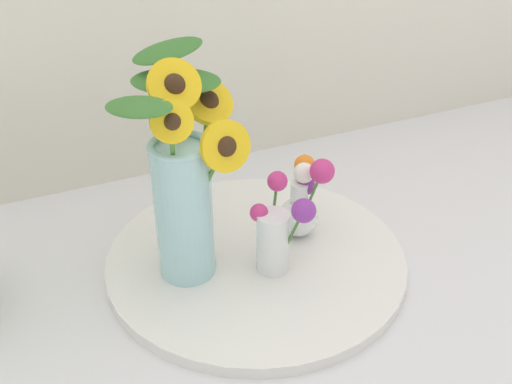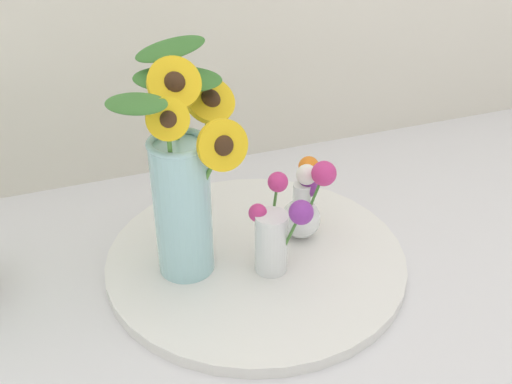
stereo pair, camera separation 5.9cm
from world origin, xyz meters
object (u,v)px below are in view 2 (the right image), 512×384
at_px(vase_small_center, 275,232).
at_px(vase_bulb_right, 305,202).
at_px(serving_tray, 256,259).
at_px(mason_jar_sunflowers, 183,184).

xyz_separation_m(vase_small_center, vase_bulb_right, (0.09, 0.07, -0.00)).
xyz_separation_m(serving_tray, mason_jar_sunflowers, (-0.12, 0.01, 0.18)).
bearing_deg(serving_tray, vase_bulb_right, 13.16).
bearing_deg(vase_bulb_right, serving_tray, -166.84).
bearing_deg(mason_jar_sunflowers, vase_bulb_right, 3.37).
relative_size(mason_jar_sunflowers, vase_bulb_right, 2.25).
height_order(mason_jar_sunflowers, vase_bulb_right, mason_jar_sunflowers).
distance_m(serving_tray, vase_bulb_right, 0.14).
xyz_separation_m(serving_tray, vase_bulb_right, (0.10, 0.02, 0.08)).
height_order(serving_tray, mason_jar_sunflowers, mason_jar_sunflowers).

